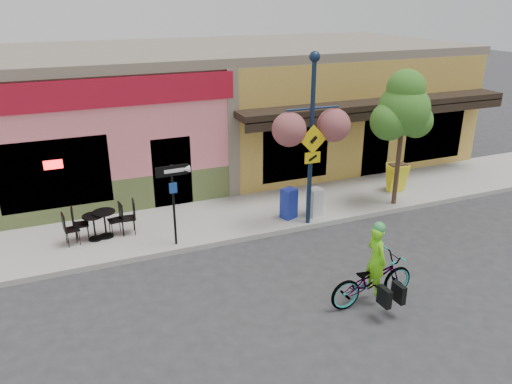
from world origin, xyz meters
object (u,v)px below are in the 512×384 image
(bicycle, at_px, (372,280))
(cyclist_rider, at_px, (375,270))
(lamp_post, at_px, (311,142))
(newspaper_box_grey, at_px, (315,202))
(street_tree, at_px, (401,138))
(building, at_px, (221,105))
(newspaper_box_blue, at_px, (289,203))
(one_way_sign, at_px, (174,206))

(bicycle, bearing_deg, cyclist_rider, -91.78)
(lamp_post, distance_m, newspaper_box_grey, 2.06)
(cyclist_rider, distance_m, lamp_post, 4.26)
(bicycle, bearing_deg, street_tree, -43.84)
(newspaper_box_grey, bearing_deg, building, 84.61)
(cyclist_rider, relative_size, newspaper_box_grey, 1.84)
(newspaper_box_blue, bearing_deg, lamp_post, -75.45)
(building, xyz_separation_m, lamp_post, (0.23, -6.85, 0.29))
(one_way_sign, bearing_deg, newspaper_box_grey, 1.38)
(newspaper_box_grey, relative_size, street_tree, 0.20)
(cyclist_rider, height_order, newspaper_box_grey, cyclist_rider)
(building, xyz_separation_m, newspaper_box_blue, (-0.13, -6.33, -1.65))
(cyclist_rider, xyz_separation_m, newspaper_box_blue, (0.10, 4.37, -0.17))
(lamp_post, relative_size, street_tree, 1.14)
(lamp_post, relative_size, newspaper_box_grey, 5.72)
(building, distance_m, lamp_post, 6.86)
(lamp_post, bearing_deg, building, 93.84)
(newspaper_box_blue, height_order, newspaper_box_grey, newspaper_box_blue)
(newspaper_box_grey, height_order, street_tree, street_tree)
(bicycle, distance_m, lamp_post, 4.37)
(building, height_order, newspaper_box_blue, building)
(bicycle, bearing_deg, newspaper_box_grey, -14.14)
(bicycle, distance_m, street_tree, 5.76)
(newspaper_box_blue, bearing_deg, street_tree, -24.61)
(cyclist_rider, xyz_separation_m, lamp_post, (0.46, 3.85, 1.78))
(newspaper_box_blue, bearing_deg, one_way_sign, 166.11)
(cyclist_rider, bearing_deg, newspaper_box_blue, -3.08)
(bicycle, distance_m, one_way_sign, 5.24)
(building, height_order, newspaper_box_grey, building)
(cyclist_rider, bearing_deg, newspaper_box_grey, -13.49)
(building, height_order, lamp_post, lamp_post)
(one_way_sign, bearing_deg, lamp_post, -4.01)
(lamp_post, bearing_deg, street_tree, 6.19)
(bicycle, distance_m, cyclist_rider, 0.24)
(lamp_post, distance_m, newspaper_box_blue, 2.05)
(bicycle, height_order, street_tree, street_tree)
(bicycle, xyz_separation_m, cyclist_rider, (0.05, 0.00, 0.23))
(building, relative_size, one_way_sign, 8.33)
(one_way_sign, xyz_separation_m, newspaper_box_blue, (3.46, 0.37, -0.65))
(street_tree, bearing_deg, building, 117.25)
(cyclist_rider, bearing_deg, one_way_sign, 38.29)
(building, height_order, bicycle, building)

